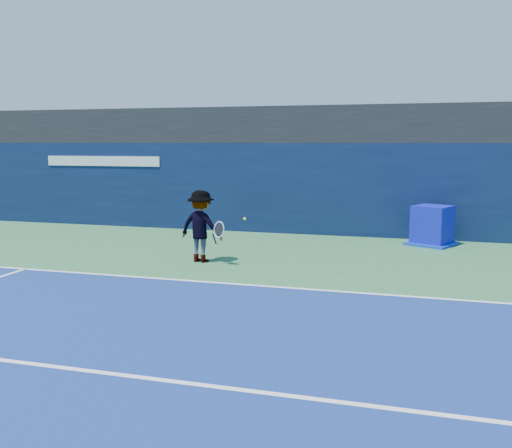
% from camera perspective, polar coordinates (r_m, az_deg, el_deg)
% --- Properties ---
extents(ground, '(80.00, 80.00, 0.00)m').
position_cam_1_polar(ground, '(9.73, -9.44, -10.04)').
color(ground, '#306B3E').
rests_on(ground, ground).
extents(baseline, '(24.00, 0.10, 0.01)m').
position_cam_1_polar(baseline, '(12.39, -3.46, -5.91)').
color(baseline, white).
rests_on(baseline, ground).
extents(service_line, '(24.00, 0.10, 0.01)m').
position_cam_1_polar(service_line, '(8.08, -15.71, -14.04)').
color(service_line, white).
rests_on(service_line, ground).
extents(stadium_band, '(36.00, 3.00, 1.20)m').
position_cam_1_polar(stadium_band, '(20.24, 4.61, 9.79)').
color(stadium_band, black).
rests_on(stadium_band, back_wall_assembly).
extents(back_wall_assembly, '(36.00, 1.03, 3.00)m').
position_cam_1_polar(back_wall_assembly, '(19.31, 3.93, 3.64)').
color(back_wall_assembly, '#0A193B').
rests_on(back_wall_assembly, ground).
extents(equipment_cart, '(1.62, 1.62, 1.17)m').
position_cam_1_polar(equipment_cart, '(17.66, 17.20, -0.29)').
color(equipment_cart, '#0C10AC').
rests_on(equipment_cart, ground).
extents(tennis_player, '(1.40, 0.88, 1.82)m').
position_cam_1_polar(tennis_player, '(14.51, -5.52, -0.23)').
color(tennis_player, white).
rests_on(tennis_player, ground).
extents(tennis_ball, '(0.07, 0.07, 0.07)m').
position_cam_1_polar(tennis_ball, '(14.94, -1.14, 0.53)').
color(tennis_ball, yellow).
rests_on(tennis_ball, ground).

